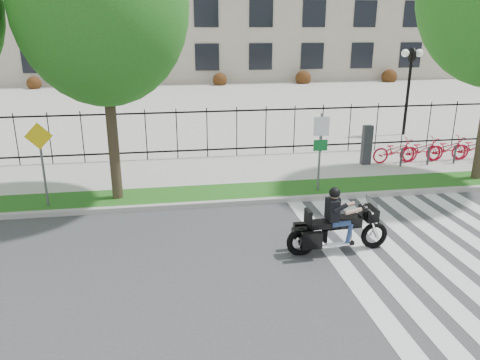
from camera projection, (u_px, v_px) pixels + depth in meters
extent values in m
plane|color=#3B3B3D|center=(248.00, 272.00, 10.41)|extent=(120.00, 120.00, 0.00)
cube|color=#A5A29B|center=(224.00, 203.00, 14.23)|extent=(60.00, 0.20, 0.15)
cube|color=#1C5A16|center=(220.00, 194.00, 15.03)|extent=(60.00, 1.50, 0.15)
cube|color=#A5A39A|center=(212.00, 171.00, 17.37)|extent=(60.00, 3.50, 0.15)
cube|color=#A5A39A|center=(187.00, 101.00, 33.83)|extent=(80.00, 34.00, 0.10)
cylinder|color=black|center=(407.00, 96.00, 22.57)|extent=(0.14, 0.14, 4.00)
cylinder|color=black|center=(412.00, 55.00, 21.97)|extent=(0.06, 0.70, 0.70)
sphere|color=white|center=(405.00, 53.00, 21.89)|extent=(0.36, 0.36, 0.36)
sphere|color=white|center=(419.00, 53.00, 22.00)|extent=(0.36, 0.36, 0.36)
cylinder|color=#36281D|center=(112.00, 131.00, 13.86)|extent=(0.32, 0.32, 4.16)
ellipsoid|color=#125113|center=(101.00, 5.00, 12.76)|extent=(4.80, 4.80, 5.52)
cube|color=#2D2D33|center=(367.00, 145.00, 17.79)|extent=(0.35, 0.25, 1.50)
imported|color=#BC0722|center=(395.00, 151.00, 18.05)|extent=(1.82, 0.64, 0.96)
cylinder|color=#2D2D33|center=(401.00, 157.00, 17.63)|extent=(0.08, 0.08, 0.70)
imported|color=#BC0722|center=(422.00, 149.00, 18.22)|extent=(1.82, 0.64, 0.96)
cylinder|color=#2D2D33|center=(428.00, 156.00, 17.80)|extent=(0.08, 0.08, 0.70)
imported|color=#BC0722|center=(448.00, 148.00, 18.39)|extent=(1.82, 0.64, 0.96)
cylinder|color=#2D2D33|center=(455.00, 155.00, 17.96)|extent=(0.08, 0.08, 0.70)
imported|color=#BC0722|center=(473.00, 147.00, 18.56)|extent=(1.82, 0.64, 0.96)
cylinder|color=#59595B|center=(320.00, 153.00, 14.77)|extent=(0.07, 0.07, 2.50)
cube|color=white|center=(322.00, 126.00, 14.46)|extent=(0.50, 0.03, 0.60)
cube|color=#0C6626|center=(320.00, 145.00, 14.65)|extent=(0.45, 0.03, 0.35)
cylinder|color=#59595B|center=(43.00, 166.00, 13.50)|extent=(0.07, 0.07, 2.40)
cube|color=yellow|center=(38.00, 136.00, 13.18)|extent=(0.78, 0.03, 0.78)
torus|color=black|center=(374.00, 235.00, 11.44)|extent=(0.68, 0.15, 0.68)
torus|color=black|center=(301.00, 242.00, 11.09)|extent=(0.72, 0.17, 0.72)
cube|color=black|center=(369.00, 213.00, 11.22)|extent=(0.31, 0.55, 0.30)
cube|color=#26262B|center=(372.00, 204.00, 11.16)|extent=(0.16, 0.50, 0.30)
cube|color=silver|center=(336.00, 235.00, 11.22)|extent=(0.60, 0.35, 0.39)
cube|color=black|center=(349.00, 221.00, 11.18)|extent=(0.55, 0.35, 0.26)
cube|color=black|center=(324.00, 224.00, 11.07)|extent=(0.70, 0.38, 0.14)
cube|color=black|center=(308.00, 217.00, 10.92)|extent=(0.11, 0.34, 0.33)
cube|color=black|center=(311.00, 241.00, 10.80)|extent=(0.50, 0.17, 0.39)
cube|color=black|center=(303.00, 230.00, 11.35)|extent=(0.50, 0.17, 0.39)
cube|color=black|center=(332.00, 209.00, 10.99)|extent=(0.25, 0.40, 0.51)
sphere|color=tan|center=(335.00, 194.00, 10.88)|extent=(0.23, 0.23, 0.23)
sphere|color=black|center=(335.00, 193.00, 10.87)|extent=(0.27, 0.27, 0.27)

